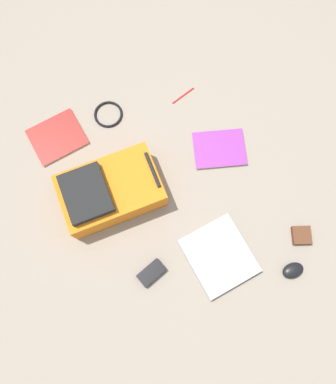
# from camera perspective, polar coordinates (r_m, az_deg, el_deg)

# --- Properties ---
(ground_plane) EXTENTS (3.63, 3.63, 0.00)m
(ground_plane) POSITION_cam_1_polar(r_m,az_deg,el_deg) (1.80, 0.44, -0.40)
(ground_plane) COLOR gray
(backpack) EXTENTS (0.29, 0.45, 0.19)m
(backpack) POSITION_cam_1_polar(r_m,az_deg,el_deg) (1.74, -8.84, 0.13)
(backpack) COLOR orange
(backpack) RESTS_ON ground_plane
(laptop) EXTENTS (0.34, 0.31, 0.03)m
(laptop) POSITION_cam_1_polar(r_m,az_deg,el_deg) (1.75, 7.69, -9.48)
(laptop) COLOR #929296
(laptop) RESTS_ON ground_plane
(book_comic) EXTENTS (0.25, 0.29, 0.02)m
(book_comic) POSITION_cam_1_polar(r_m,az_deg,el_deg) (1.88, 7.70, 6.43)
(book_comic) COLOR silver
(book_comic) RESTS_ON ground_plane
(book_blue) EXTENTS (0.25, 0.28, 0.02)m
(book_blue) POSITION_cam_1_polar(r_m,az_deg,el_deg) (1.97, -16.31, 7.91)
(book_blue) COLOR silver
(book_blue) RESTS_ON ground_plane
(computer_mouse) EXTENTS (0.07, 0.10, 0.04)m
(computer_mouse) POSITION_cam_1_polar(r_m,az_deg,el_deg) (1.82, 18.24, -11.11)
(computer_mouse) COLOR black
(computer_mouse) RESTS_ON ground_plane
(cable_coil) EXTENTS (0.14, 0.14, 0.01)m
(cable_coil) POSITION_cam_1_polar(r_m,az_deg,el_deg) (1.97, -8.95, 11.45)
(cable_coil) COLOR black
(cable_coil) RESTS_ON ground_plane
(power_brick) EXTENTS (0.11, 0.14, 0.03)m
(power_brick) POSITION_cam_1_polar(r_m,az_deg,el_deg) (1.73, -2.52, -12.03)
(power_brick) COLOR black
(power_brick) RESTS_ON ground_plane
(pen_black) EXTENTS (0.05, 0.13, 0.01)m
(pen_black) POSITION_cam_1_polar(r_m,az_deg,el_deg) (2.00, 2.30, 14.28)
(pen_black) COLOR red
(pen_black) RESTS_ON ground_plane
(earbud_pouch) EXTENTS (0.11, 0.11, 0.03)m
(earbud_pouch) POSITION_cam_1_polar(r_m,az_deg,el_deg) (1.85, 19.39, -6.16)
(earbud_pouch) COLOR #59331E
(earbud_pouch) RESTS_ON ground_plane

